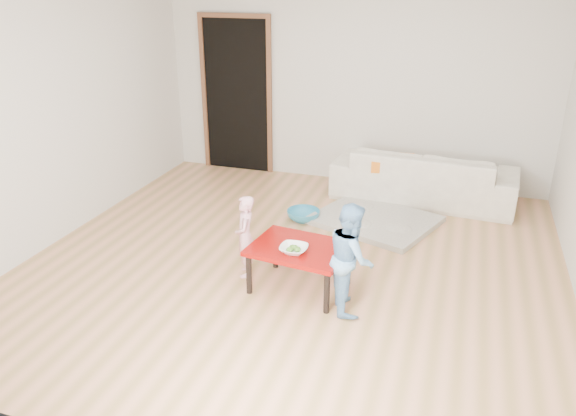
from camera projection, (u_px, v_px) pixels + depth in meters
The scene contains 13 objects.
floor at pixel (294, 262), 5.43m from camera, with size 5.00×5.00×0.01m, color #A77F47.
back_wall at pixel (354, 83), 7.12m from camera, with size 5.00×0.02×2.60m, color silver.
left_wall at pixel (58, 111), 5.63m from camera, with size 0.02×5.00×2.60m, color silver.
doorway at pixel (237, 97), 7.66m from camera, with size 1.02×0.08×2.11m, color brown, non-canonical shape.
sofa at pixel (424, 175), 6.82m from camera, with size 2.16×0.84×0.63m, color white.
cushion at pixel (393, 163), 6.73m from camera, with size 0.50×0.45×0.13m, color orange.
red_table at pixel (299, 268), 4.91m from camera, with size 0.82×0.62×0.41m, color maroon, non-canonical shape.
bowl at pixel (294, 249), 4.72m from camera, with size 0.24×0.24×0.06m, color white.
broccoli at pixel (294, 249), 4.72m from camera, with size 0.12×0.12×0.06m, color #2D5919, non-canonical shape.
child_pink at pixel (245, 236), 5.07m from camera, with size 0.28×0.19×0.77m, color #E76980.
child_blue at pixel (351, 258), 4.52m from camera, with size 0.45×0.35×0.93m, color #5888CB.
basin at pixel (303, 215), 6.34m from camera, with size 0.37×0.37×0.12m, color teal.
blanket at pixel (375, 220), 6.28m from camera, with size 1.24×1.03×0.06m, color beige, non-canonical shape.
Camera 1 is at (1.42, -4.59, 2.59)m, focal length 35.00 mm.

